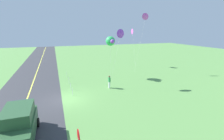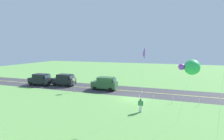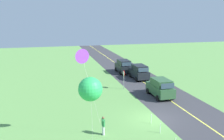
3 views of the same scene
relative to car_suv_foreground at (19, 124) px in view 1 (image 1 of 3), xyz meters
name	(u,v)px [view 1 (image 1 of 3)]	position (x,y,z in m)	size (l,w,h in m)	color
ground_plane	(67,100)	(-5.93, 3.45, -1.20)	(120.00, 120.00, 0.10)	#60994C
asphalt_road	(25,105)	(-5.93, -0.55, -1.15)	(120.00, 7.00, 0.00)	#38383D
road_centre_stripe	(25,104)	(-5.93, -0.55, -1.15)	(120.00, 0.16, 0.00)	#E5E04C
car_suv_foreground	(19,124)	(0.00, 0.00, 0.00)	(4.40, 2.12, 2.24)	#2D5633
person_adult_near	(109,81)	(-7.78, 8.82, -0.29)	(0.58, 0.22, 1.60)	silver
kite_red_low	(121,34)	(-8.24, 10.48, 5.55)	(0.70, 2.23, 7.27)	silver
kite_yellow_high	(145,17)	(-13.74, 17.01, 8.08)	(0.40, 2.17, 9.82)	silver
kite_green_far	(132,32)	(-19.15, 17.40, 5.64)	(2.58, 0.34, 7.37)	silver
kite_pink_drift	(111,41)	(-12.64, 10.65, 4.37)	(1.90, 1.40, 6.22)	silver
fence_post_0	(67,75)	(-14.39, 4.15, -0.70)	(0.05, 0.05, 0.90)	silver
fence_post_1	(69,80)	(-11.27, 4.15, -0.70)	(0.05, 0.05, 0.90)	silver
fence_post_2	(71,86)	(-8.71, 4.15, -0.70)	(0.05, 0.05, 0.90)	silver
fence_post_3	(72,91)	(-6.84, 4.15, -0.70)	(0.05, 0.05, 0.90)	silver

